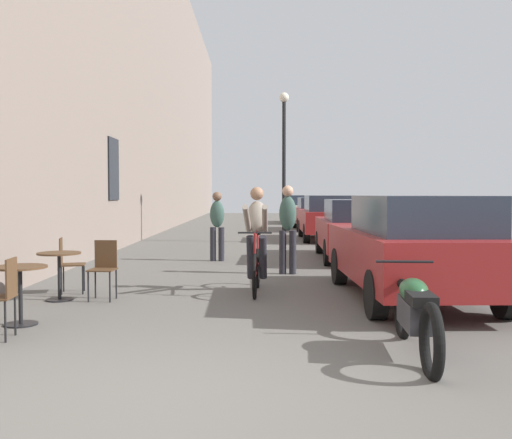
# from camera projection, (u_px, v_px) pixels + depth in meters

# --- Properties ---
(ground_plane) EXTENTS (88.00, 88.00, 0.00)m
(ground_plane) POSITION_uv_depth(u_px,v_px,m) (163.00, 403.00, 4.48)
(ground_plane) COLOR #5B5954
(building_facade_left) EXTENTS (0.54, 68.00, 13.04)m
(building_facade_left) POSITION_uv_depth(u_px,v_px,m) (124.00, 35.00, 18.19)
(building_facade_left) COLOR gray
(building_facade_left) RESTS_ON ground_plane
(cafe_table_near) EXTENTS (0.64, 0.64, 0.72)m
(cafe_table_near) POSITION_uv_depth(u_px,v_px,m) (23.00, 282.00, 7.13)
(cafe_table_near) COLOR black
(cafe_table_near) RESTS_ON ground_plane
(cafe_chair_near_toward_street) EXTENTS (0.41, 0.41, 0.89)m
(cafe_chair_near_toward_street) POSITION_uv_depth(u_px,v_px,m) (5.00, 292.00, 6.44)
(cafe_chair_near_toward_street) COLOR black
(cafe_chair_near_toward_street) RESTS_ON ground_plane
(cafe_table_mid) EXTENTS (0.64, 0.64, 0.72)m
(cafe_table_mid) POSITION_uv_depth(u_px,v_px,m) (62.00, 266.00, 8.79)
(cafe_table_mid) COLOR black
(cafe_table_mid) RESTS_ON ground_plane
(cafe_chair_mid_toward_street) EXTENTS (0.40, 0.40, 0.89)m
(cafe_chair_mid_toward_street) POSITION_uv_depth(u_px,v_px,m) (107.00, 265.00, 8.86)
(cafe_chair_mid_toward_street) COLOR black
(cafe_chair_mid_toward_street) RESTS_ON ground_plane
(cafe_chair_mid_toward_wall) EXTENTS (0.45, 0.45, 0.89)m
(cafe_chair_mid_toward_wall) POSITION_uv_depth(u_px,v_px,m) (71.00, 261.00, 9.42)
(cafe_chair_mid_toward_wall) COLOR black
(cafe_chair_mid_toward_wall) RESTS_ON ground_plane
(cyclist_on_bicycle) EXTENTS (0.52, 1.76, 1.74)m
(cyclist_on_bicycle) POSITION_uv_depth(u_px,v_px,m) (259.00, 242.00, 9.59)
(cyclist_on_bicycle) COLOR black
(cyclist_on_bicycle) RESTS_ON ground_plane
(pedestrian_near) EXTENTS (0.36, 0.26, 1.76)m
(pedestrian_near) POSITION_uv_depth(u_px,v_px,m) (291.00, 224.00, 11.64)
(pedestrian_near) COLOR #26262D
(pedestrian_near) RESTS_ON ground_plane
(pedestrian_mid) EXTENTS (0.36, 0.26, 1.64)m
(pedestrian_mid) POSITION_uv_depth(u_px,v_px,m) (220.00, 222.00, 13.92)
(pedestrian_mid) COLOR #26262D
(pedestrian_mid) RESTS_ON ground_plane
(street_lamp) EXTENTS (0.32, 0.32, 4.90)m
(street_lamp) POSITION_uv_depth(u_px,v_px,m) (287.00, 148.00, 19.20)
(street_lamp) COLOR black
(street_lamp) RESTS_ON ground_plane
(parked_car_nearest) EXTENTS (1.93, 4.44, 1.57)m
(parked_car_nearest) POSITION_uv_depth(u_px,v_px,m) (415.00, 246.00, 8.76)
(parked_car_nearest) COLOR maroon
(parked_car_nearest) RESTS_ON ground_plane
(parked_car_second) EXTENTS (1.86, 4.17, 1.46)m
(parked_car_second) POSITION_uv_depth(u_px,v_px,m) (359.00, 228.00, 14.20)
(parked_car_second) COLOR maroon
(parked_car_second) RESTS_ON ground_plane
(parked_car_third) EXTENTS (1.89, 4.35, 1.54)m
(parked_car_third) POSITION_uv_depth(u_px,v_px,m) (330.00, 217.00, 20.26)
(parked_car_third) COLOR maroon
(parked_car_third) RESTS_ON ground_plane
(parked_car_fourth) EXTENTS (1.71, 4.03, 1.43)m
(parked_car_fourth) POSITION_uv_depth(u_px,v_px,m) (317.00, 213.00, 25.82)
(parked_car_fourth) COLOR maroon
(parked_car_fourth) RESTS_ON ground_plane
(parked_car_fifth) EXTENTS (1.82, 4.26, 1.51)m
(parked_car_fifth) POSITION_uv_depth(u_px,v_px,m) (303.00, 209.00, 31.97)
(parked_car_fifth) COLOR beige
(parked_car_fifth) RESTS_ON ground_plane
(parked_motorcycle) EXTENTS (0.62, 2.15, 0.92)m
(parked_motorcycle) POSITION_uv_depth(u_px,v_px,m) (419.00, 314.00, 5.82)
(parked_motorcycle) COLOR black
(parked_motorcycle) RESTS_ON ground_plane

